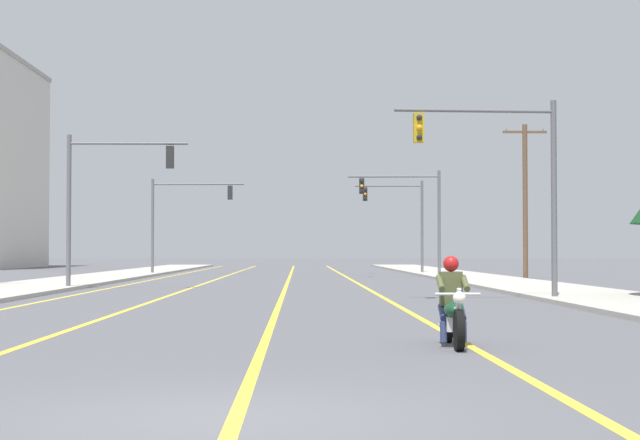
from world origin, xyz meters
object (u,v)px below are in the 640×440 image
traffic_signal_near_right (508,167)px  utility_pole_right_far (525,198)px  traffic_signal_mid_left (180,210)px  traffic_signal_near_left (103,187)px  motorcycle_with_rider (453,310)px  traffic_signal_mid_right (412,206)px  traffic_signal_far_right (403,213)px

traffic_signal_near_right → utility_pole_right_far: 23.39m
traffic_signal_mid_left → traffic_signal_near_left: bearing=-90.3°
traffic_signal_near_right → traffic_signal_near_left: (-14.28, 9.84, -0.01)m
traffic_signal_mid_left → motorcycle_with_rider: bearing=-78.4°
traffic_signal_mid_right → traffic_signal_near_left: bearing=-128.5°
traffic_signal_near_left → traffic_signal_mid_left: same height
traffic_signal_mid_right → utility_pole_right_far: 7.52m
utility_pole_right_far → motorcycle_with_rider: bearing=-104.2°
traffic_signal_mid_right → traffic_signal_mid_left: bearing=153.4°
traffic_signal_mid_right → traffic_signal_far_right: (0.31, 8.57, -0.05)m
traffic_signal_near_left → motorcycle_with_rider: bearing=-67.3°
motorcycle_with_rider → utility_pole_right_far: 38.95m
motorcycle_with_rider → traffic_signal_near_right: bearing=75.1°
traffic_signal_mid_left → traffic_signal_far_right: bearing=5.5°
traffic_signal_near_right → traffic_signal_far_right: same height
traffic_signal_near_right → traffic_signal_mid_left: same height
traffic_signal_mid_left → traffic_signal_mid_right: bearing=-26.6°
motorcycle_with_rider → traffic_signal_far_right: (4.37, 51.36, 3.49)m
motorcycle_with_rider → traffic_signal_near_right: 15.77m
traffic_signal_far_right → motorcycle_with_rider: bearing=-94.9°
traffic_signal_near_left → traffic_signal_mid_right: size_ratio=1.00×
traffic_signal_near_left → traffic_signal_mid_right: (14.40, 18.09, 0.03)m
traffic_signal_near_right → motorcycle_with_rider: bearing=-104.9°
traffic_signal_far_right → utility_pole_right_far: bearing=-69.6°
traffic_signal_mid_left → traffic_signal_far_right: same height
motorcycle_with_rider → traffic_signal_far_right: size_ratio=0.35×
motorcycle_with_rider → traffic_signal_mid_left: traffic_signal_mid_left is taller
traffic_signal_near_left → traffic_signal_far_right: same height
traffic_signal_mid_right → traffic_signal_mid_left: 15.98m
traffic_signal_far_right → utility_pole_right_far: 14.69m
traffic_signal_near_right → traffic_signal_mid_right: 27.93m
traffic_signal_near_right → traffic_signal_mid_right: size_ratio=1.00×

